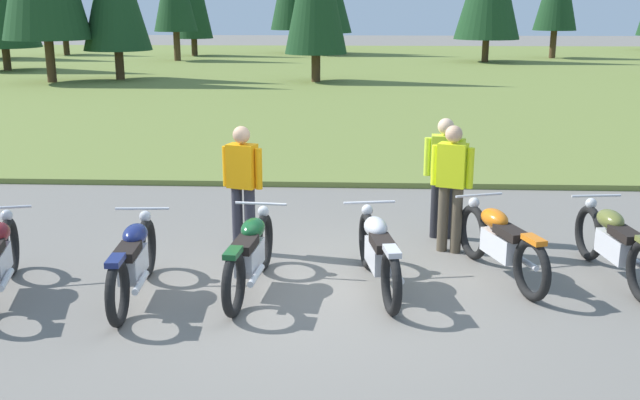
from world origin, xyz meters
TOP-DOWN VIEW (x-y plane):
  - ground_plane at (0.00, 0.00)m, footprint 140.00×140.00m
  - grass_moorland at (0.00, 26.80)m, footprint 80.00×44.00m
  - motorcycle_navy at (-2.00, -0.32)m, footprint 0.62×2.10m
  - motorcycle_british_green at (-0.75, -0.03)m, footprint 0.62×2.10m
  - motorcycle_silver at (0.68, 0.09)m, footprint 0.68×2.09m
  - motorcycle_orange at (2.13, 0.52)m, footprint 0.85×2.03m
  - motorcycle_olive at (3.46, 0.53)m, footprint 0.63×2.10m
  - rider_in_hivis_vest at (1.62, 2.03)m, footprint 0.55×0.25m
  - rider_near_row_end at (-1.02, 1.25)m, footprint 0.53×0.32m
  - rider_checking_bike at (1.65, 1.43)m, footprint 0.52×0.34m

SIDE VIEW (x-z plane):
  - ground_plane at x=0.00m, z-range 0.00..0.00m
  - grass_moorland at x=0.00m, z-range 0.00..0.10m
  - motorcycle_navy at x=-2.00m, z-range 0.00..0.88m
  - motorcycle_british_green at x=-0.75m, z-range 0.00..0.88m
  - motorcycle_silver at x=0.68m, z-range 0.00..0.88m
  - motorcycle_orange at x=2.13m, z-range 0.00..0.88m
  - motorcycle_olive at x=3.46m, z-range 0.00..0.88m
  - rider_in_hivis_vest at x=1.62m, z-range 0.11..1.78m
  - rider_near_row_end at x=-1.02m, z-range 0.11..1.78m
  - rider_checking_bike at x=1.65m, z-range 0.11..1.78m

